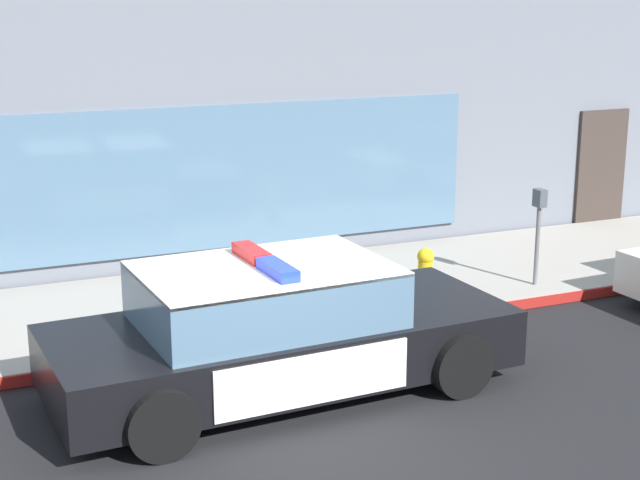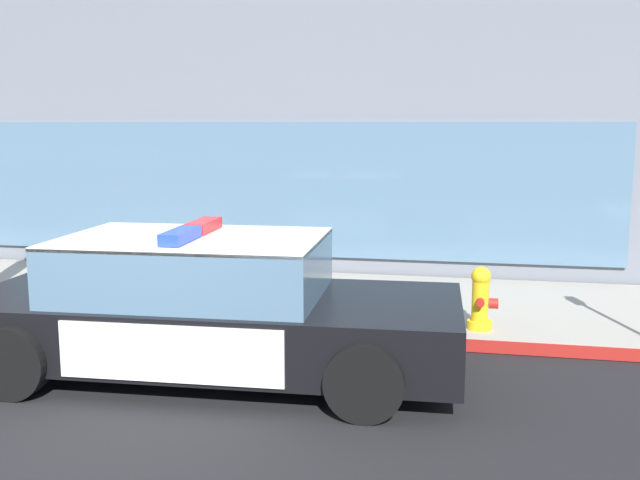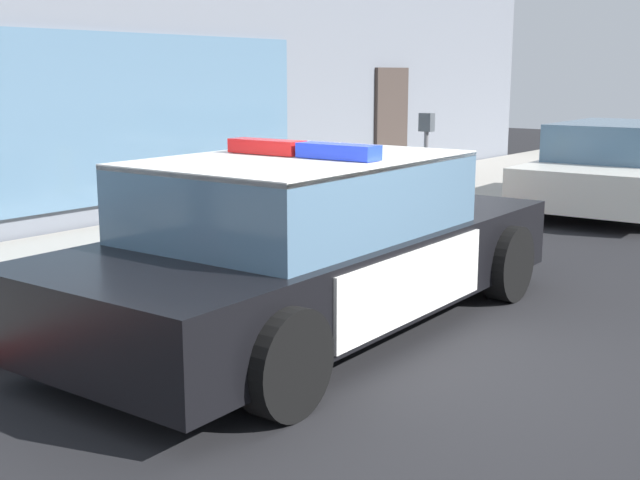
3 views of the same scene
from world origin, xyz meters
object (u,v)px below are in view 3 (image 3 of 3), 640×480
police_cruiser (312,244)px  parking_meter (426,144)px  fire_hydrant (350,205)px  car_down_street (621,167)px

police_cruiser → parking_meter: (4.46, 1.66, 0.40)m
police_cruiser → parking_meter: size_ratio=3.66×
fire_hydrant → car_down_street: (4.69, -1.55, 0.13)m
car_down_street → parking_meter: parking_meter is taller
fire_hydrant → car_down_street: 4.94m
fire_hydrant → parking_meter: parking_meter is taller
car_down_street → police_cruiser: bearing=177.5°
fire_hydrant → car_down_street: bearing=-18.2°
fire_hydrant → car_down_street: size_ratio=0.16×
car_down_street → parking_meter: (-2.91, 1.61, 0.45)m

